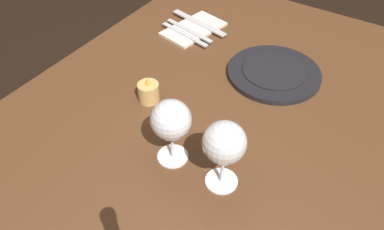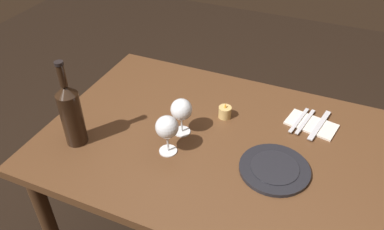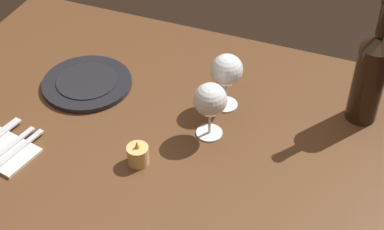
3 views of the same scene
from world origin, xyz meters
TOP-DOWN VIEW (x-y plane):
  - dining_table at (0.00, 0.00)m, footprint 1.30×0.90m
  - wine_glass_left at (-0.14, -0.01)m, footprint 0.08×0.08m
  - wine_glass_right at (-0.14, -0.13)m, footprint 0.08×0.08m
  - wine_bottle at (-0.48, -0.21)m, footprint 0.08×0.08m
  - votive_candle at (-0.02, 0.14)m, footprint 0.05×0.05m
  - dinner_plate at (0.24, -0.07)m, footprint 0.24×0.24m
  - folded_napkin at (0.31, 0.23)m, footprint 0.21×0.15m
  - fork_inner at (0.29, 0.23)m, footprint 0.05×0.18m
  - fork_outer at (0.26, 0.23)m, footprint 0.05×0.18m
  - table_knife at (0.34, 0.23)m, footprint 0.06×0.21m

SIDE VIEW (x-z plane):
  - dining_table at x=0.00m, z-range 0.28..1.02m
  - folded_napkin at x=0.31m, z-range 0.74..0.75m
  - dinner_plate at x=0.24m, z-range 0.74..0.76m
  - fork_inner at x=0.29m, z-range 0.75..0.75m
  - fork_outer at x=0.26m, z-range 0.75..0.75m
  - table_knife at x=0.34m, z-range 0.75..0.75m
  - votive_candle at x=-0.02m, z-range 0.73..0.80m
  - wine_glass_left at x=-0.14m, z-range 0.77..0.92m
  - wine_glass_right at x=-0.14m, z-range 0.77..0.93m
  - wine_bottle at x=-0.48m, z-range 0.70..1.04m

